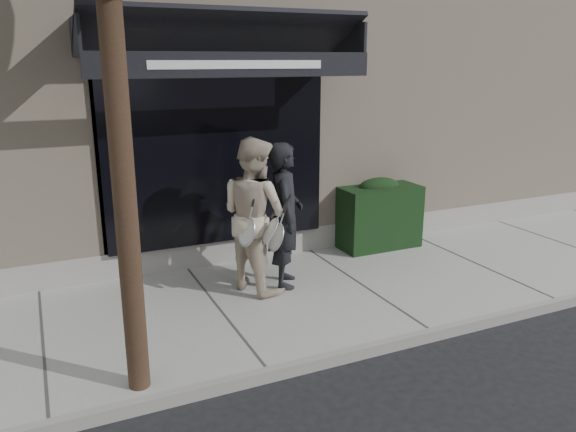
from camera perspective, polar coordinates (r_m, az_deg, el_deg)
name	(u,v)px	position (r m, az deg, el deg)	size (l,w,h in m)	color
ground	(359,291)	(7.84, 7.21, -7.55)	(80.00, 80.00, 0.00)	black
sidewalk	(359,287)	(7.82, 7.23, -7.14)	(20.00, 3.00, 0.12)	gray
curb	(431,335)	(6.68, 14.35, -11.59)	(20.00, 0.10, 0.14)	gray
building_facade	(234,77)	(11.71, -5.53, 13.91)	(14.30, 8.04, 5.64)	beige
hedge	(378,214)	(9.19, 9.11, 0.20)	(1.30, 0.70, 1.14)	black
pedestrian_front	(285,216)	(7.39, -0.31, 0.05)	(0.83, 0.95, 1.93)	black
pedestrian_back	(255,215)	(7.27, -3.41, 0.12)	(1.05, 1.18, 2.02)	#C1B29A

